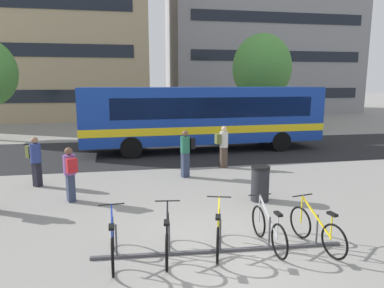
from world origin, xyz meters
TOP-DOWN VIEW (x-y plane):
  - ground at (0.00, 0.00)m, footprint 200.00×200.00m
  - bus_lane_asphalt at (0.00, 10.75)m, footprint 80.00×7.20m
  - city_bus at (1.88, 10.75)m, footprint 12.14×3.18m
  - bike_rack at (0.02, 0.05)m, footprint 5.16×0.35m
  - parked_bicycle_blue_0 at (-2.10, 0.05)m, footprint 0.52×1.72m
  - parked_bicycle_black_1 at (-1.05, 0.06)m, footprint 0.52×1.72m
  - parked_bicycle_yellow_2 at (0.00, 0.14)m, footprint 0.64×1.67m
  - parked_bicycle_silver_3 at (1.08, 0.11)m, footprint 0.52×1.72m
  - parked_bicycle_yellow_4 at (2.05, -0.09)m, footprint 0.54×1.70m
  - commuter_olive_pack_0 at (1.94, 6.97)m, footprint 0.55×0.37m
  - commuter_olive_pack_2 at (-4.84, 5.56)m, footprint 0.59×0.58m
  - commuter_black_pack_3 at (0.25, 5.82)m, footprint 0.60×0.48m
  - commuter_red_pack_4 at (-3.45, 3.75)m, footprint 0.50×0.60m
  - trash_bin at (1.96, 2.90)m, footprint 0.55×0.55m
  - street_tree_0 at (7.88, 18.26)m, footprint 4.28×4.28m
  - building_left_wing at (-10.95, 31.64)m, footprint 22.02×13.27m
  - building_right_wing at (13.92, 35.30)m, footprint 21.43×12.29m

SIDE VIEW (x-z plane):
  - ground at x=0.00m, z-range 0.00..0.00m
  - bus_lane_asphalt at x=0.00m, z-range 0.00..0.01m
  - bike_rack at x=0.02m, z-range -0.26..0.44m
  - parked_bicycle_blue_0 at x=-2.10m, z-range -0.11..0.88m
  - parked_bicycle_black_1 at x=-1.05m, z-range -0.11..0.88m
  - parked_bicycle_yellow_2 at x=0.00m, z-range -0.11..0.88m
  - parked_bicycle_silver_3 at x=1.08m, z-range -0.11..0.88m
  - parked_bicycle_yellow_4 at x=2.05m, z-range -0.11..0.88m
  - trash_bin at x=1.96m, z-range 0.00..1.03m
  - commuter_red_pack_4 at x=-3.45m, z-range 0.12..1.72m
  - commuter_olive_pack_2 at x=-4.84m, z-range 0.12..1.79m
  - commuter_olive_pack_0 at x=1.94m, z-range 0.13..1.83m
  - commuter_black_pack_3 at x=0.25m, z-range 0.14..1.86m
  - city_bus at x=1.88m, z-range 0.18..3.38m
  - street_tree_0 at x=7.88m, z-range 1.02..7.97m
  - building_left_wing at x=-10.95m, z-range 0.00..19.12m
  - building_right_wing at x=13.92m, z-range 0.00..19.49m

